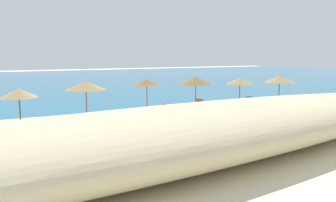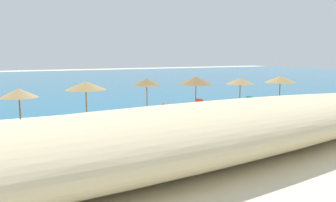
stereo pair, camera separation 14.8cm
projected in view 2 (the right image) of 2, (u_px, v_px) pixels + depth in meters
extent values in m
plane|color=beige|center=(151.00, 124.00, 20.93)|extent=(160.00, 160.00, 0.00)
cube|color=#1E6B93|center=(53.00, 80.00, 55.95)|extent=(160.00, 68.03, 0.01)
ellipsoid|color=beige|center=(168.00, 136.00, 13.15)|extent=(41.41, 9.95, 2.27)
cylinder|color=brown|center=(20.00, 112.00, 19.31)|extent=(0.08, 0.08, 2.02)
cone|color=tan|center=(19.00, 93.00, 19.15)|extent=(2.14, 2.14, 0.52)
cylinder|color=brown|center=(86.00, 105.00, 21.54)|extent=(0.08, 0.08, 2.23)
cone|color=#9E7F4C|center=(86.00, 86.00, 21.37)|extent=(2.60, 2.60, 0.54)
cylinder|color=brown|center=(147.00, 100.00, 23.34)|extent=(0.07, 0.07, 2.35)
cone|color=olive|center=(147.00, 82.00, 23.16)|extent=(2.01, 2.01, 0.47)
cylinder|color=brown|center=(196.00, 97.00, 25.37)|extent=(0.07, 0.07, 2.23)
cone|color=olive|center=(196.00, 80.00, 25.20)|extent=(2.59, 2.59, 0.60)
cylinder|color=brown|center=(240.00, 95.00, 26.91)|extent=(0.08, 0.08, 2.11)
cone|color=#9E7F4C|center=(240.00, 81.00, 26.75)|extent=(2.25, 2.25, 0.49)
cylinder|color=brown|center=(280.00, 92.00, 29.10)|extent=(0.08, 0.08, 2.05)
cone|color=#9E7F4C|center=(280.00, 79.00, 28.94)|extent=(2.67, 2.67, 0.58)
cube|color=#199972|center=(247.00, 105.00, 26.46)|extent=(1.41, 1.08, 0.07)
cube|color=#199972|center=(250.00, 100.00, 26.86)|extent=(0.46, 0.68, 0.59)
cylinder|color=silver|center=(240.00, 108.00, 26.26)|extent=(0.04, 0.04, 0.34)
cylinder|color=silver|center=(247.00, 108.00, 25.91)|extent=(0.04, 0.04, 0.34)
cylinder|color=silver|center=(246.00, 106.00, 27.07)|extent=(0.04, 0.04, 0.34)
cylinder|color=silver|center=(253.00, 107.00, 26.72)|extent=(0.04, 0.04, 0.34)
cube|color=red|center=(154.00, 115.00, 22.28)|extent=(1.56, 1.26, 0.07)
cube|color=red|center=(164.00, 109.00, 22.16)|extent=(0.54, 0.63, 0.86)
cylinder|color=silver|center=(145.00, 117.00, 22.58)|extent=(0.04, 0.04, 0.25)
cylinder|color=silver|center=(144.00, 118.00, 22.11)|extent=(0.04, 0.04, 0.25)
cylinder|color=silver|center=(164.00, 117.00, 22.49)|extent=(0.04, 0.04, 0.25)
cylinder|color=silver|center=(163.00, 118.00, 22.01)|extent=(0.04, 0.04, 0.25)
cube|color=red|center=(194.00, 110.00, 24.11)|extent=(1.67, 1.07, 0.07)
cube|color=red|center=(200.00, 104.00, 24.56)|extent=(0.41, 0.70, 0.75)
cylinder|color=silver|center=(185.00, 113.00, 23.88)|extent=(0.04, 0.04, 0.30)
cylinder|color=silver|center=(190.00, 114.00, 23.48)|extent=(0.04, 0.04, 0.30)
cylinder|color=silver|center=(197.00, 111.00, 24.78)|extent=(0.04, 0.04, 0.30)
cylinder|color=silver|center=(202.00, 112.00, 24.38)|extent=(0.04, 0.04, 0.30)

